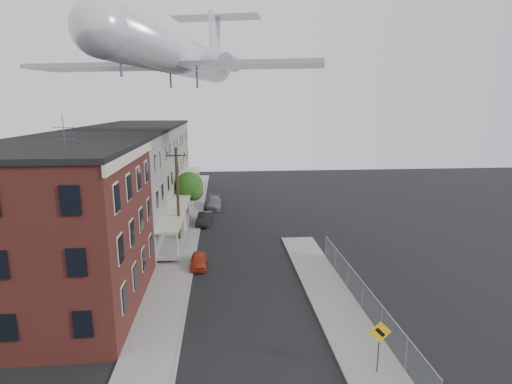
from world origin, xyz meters
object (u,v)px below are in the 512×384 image
(utility_pole, at_px, (178,196))
(airplane, at_px, (181,56))
(warning_sign, at_px, (379,339))
(car_far, at_px, (214,203))
(street_tree, at_px, (190,187))
(car_near, at_px, (199,261))
(car_mid, at_px, (204,219))

(utility_pole, height_order, airplane, airplane)
(warning_sign, relative_size, car_far, 0.61)
(street_tree, bearing_deg, warning_sign, -69.42)
(utility_pole, xyz_separation_m, car_near, (2.00, -5.20, -4.14))
(car_mid, bearing_deg, car_near, -83.77)
(car_near, relative_size, airplane, 0.11)
(car_near, bearing_deg, car_far, 86.55)
(warning_sign, relative_size, airplane, 0.09)
(car_far, bearing_deg, airplane, -101.99)
(airplane, bearing_deg, street_tree, 91.46)
(street_tree, bearing_deg, airplane, -88.54)
(utility_pole, xyz_separation_m, street_tree, (0.33, 9.92, -1.22))
(warning_sign, distance_m, utility_pole, 22.25)
(warning_sign, bearing_deg, car_far, 104.25)
(car_near, bearing_deg, airplane, 99.54)
(warning_sign, xyz_separation_m, car_near, (-9.20, 13.82, -1.35))
(warning_sign, relative_size, car_near, 0.89)
(warning_sign, xyz_separation_m, utility_pole, (-11.20, 19.03, 2.79))
(car_mid, distance_m, car_far, 7.05)
(warning_sign, xyz_separation_m, street_tree, (-10.87, 28.95, 1.57))
(car_mid, height_order, airplane, airplane)
(warning_sign, height_order, car_mid, warning_sign)
(warning_sign, distance_m, car_far, 33.64)
(car_mid, bearing_deg, warning_sign, -64.00)
(utility_pole, distance_m, car_mid, 7.97)
(car_mid, height_order, car_far, car_far)
(car_near, xyz_separation_m, car_far, (0.93, 18.76, 0.13))
(car_far, bearing_deg, warning_sign, -74.59)
(warning_sign, distance_m, airplane, 28.92)
(car_mid, bearing_deg, utility_pole, -100.70)
(car_mid, relative_size, airplane, 0.13)
(street_tree, bearing_deg, car_mid, -63.48)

